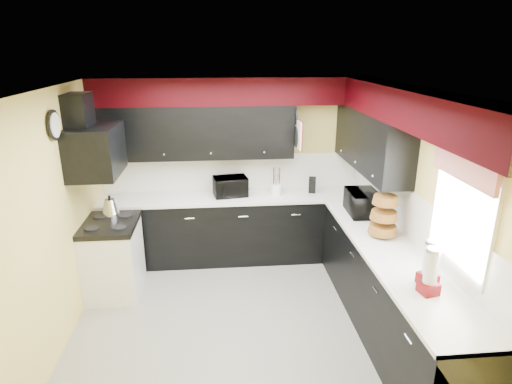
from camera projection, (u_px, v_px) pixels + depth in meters
ground at (242, 321)px, 4.71m from camera, size 3.60×3.60×0.00m
wall_back at (233, 168)px, 6.01m from camera, size 3.60×0.06×2.50m
wall_right at (412, 210)px, 4.47m from camera, size 0.06×3.60×2.50m
wall_left at (56, 222)px, 4.15m from camera, size 0.06×3.60×2.50m
ceiling at (239, 89)px, 3.91m from camera, size 3.60×3.60×0.06m
cab_back at (235, 229)px, 5.98m from camera, size 3.60×0.60×0.90m
cab_right at (388, 293)px, 4.41m from camera, size 0.60×3.00×0.90m
counter_back at (234, 197)px, 5.83m from camera, size 3.62×0.64×0.04m
counter_right at (393, 252)px, 4.26m from camera, size 0.64×3.02×0.04m
splash_back at (233, 172)px, 6.02m from camera, size 3.60×0.02×0.50m
splash_right at (411, 215)px, 4.48m from camera, size 0.02×3.60×0.50m
upper_back at (195, 132)px, 5.62m from camera, size 2.60×0.35×0.70m
upper_right at (371, 140)px, 5.12m from camera, size 0.35×1.80×0.70m
soffit_back at (232, 91)px, 5.49m from camera, size 3.60×0.36×0.35m
soffit_right at (416, 108)px, 3.93m from camera, size 0.36×3.24×0.35m
stove at (114, 260)px, 5.15m from camera, size 0.60×0.75×0.86m
cooktop at (109, 225)px, 5.00m from camera, size 0.62×0.77×0.06m
hood at (96, 150)px, 4.71m from camera, size 0.50×0.78×0.55m
hood_duct at (78, 112)px, 4.56m from camera, size 0.24×0.40×0.40m
window at (463, 215)px, 3.52m from camera, size 0.03×0.86×0.96m
valance at (464, 168)px, 3.39m from camera, size 0.04×0.88×0.20m
pan_top at (295, 116)px, 5.60m from camera, size 0.03×0.22×0.40m
pan_mid at (297, 137)px, 5.56m from camera, size 0.03×0.28×0.46m
pan_low at (293, 135)px, 5.81m from camera, size 0.03×0.24×0.42m
cut_board at (299, 135)px, 5.43m from camera, size 0.03×0.26×0.35m
baskets at (384, 215)px, 4.51m from camera, size 0.27×0.27×0.50m
clock at (54, 125)px, 4.10m from camera, size 0.03×0.30×0.30m
deco_plate at (439, 119)px, 3.81m from camera, size 0.03×0.24×0.24m
toaster_oven at (231, 186)px, 5.79m from camera, size 0.50×0.43×0.26m
microwave at (362, 203)px, 5.15m from camera, size 0.36×0.52×0.28m
utensil_crock at (276, 189)px, 5.84m from camera, size 0.16×0.16×0.15m
knife_block at (312, 185)px, 5.91m from camera, size 0.12×0.15×0.21m
kettle at (110, 207)px, 5.21m from camera, size 0.26×0.26×0.19m
dispenser_a at (429, 264)px, 3.59m from camera, size 0.17×0.17×0.38m
dispenser_b at (431, 273)px, 3.46m from camera, size 0.16×0.16×0.38m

